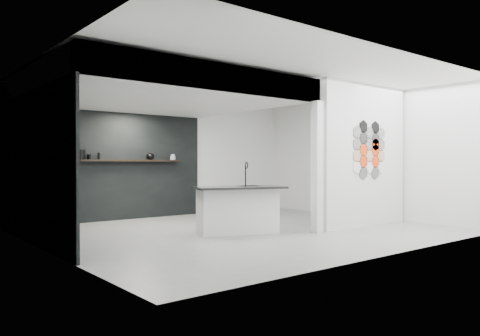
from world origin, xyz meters
name	(u,v)px	position (x,y,z in m)	size (l,w,h in m)	color
floor	(246,231)	(0.00, 0.00, -0.01)	(7.00, 6.00, 0.01)	gray
partition_panel	(365,155)	(2.23, -1.00, 1.40)	(2.45, 0.15, 2.80)	silver
bay_clad_back	(112,166)	(-1.30, 2.97, 1.18)	(4.40, 0.04, 2.35)	black
bay_clad_left	(32,168)	(-3.47, 1.00, 1.18)	(0.04, 4.00, 2.35)	black
bulkhead	(157,92)	(-1.30, 1.00, 2.55)	(4.40, 4.00, 0.40)	silver
corner_column	(317,167)	(0.82, -1.00, 1.18)	(0.16, 0.16, 2.35)	silver
fascia_beam	(219,77)	(-1.30, -0.92, 2.55)	(4.40, 0.16, 0.40)	silver
wall_basin	(51,189)	(-3.24, 0.80, 0.85)	(0.40, 0.60, 0.12)	silver
display_shelf	(119,160)	(-1.20, 2.87, 1.30)	(3.00, 0.15, 0.04)	black
kitchen_island	(238,209)	(-0.35, -0.20, 0.43)	(1.72, 1.17, 1.27)	silver
stockpot	(79,154)	(-2.05, 2.87, 1.42)	(0.24, 0.24, 0.20)	black
kettle	(150,156)	(-0.44, 2.87, 1.40)	(0.18, 0.18, 0.15)	black
glass_bowl	(173,158)	(0.15, 2.87, 1.36)	(0.12, 0.12, 0.09)	gray
glass_vase	(173,157)	(0.15, 2.87, 1.39)	(0.09, 0.09, 0.13)	gray
bottle_dark	(99,156)	(-1.64, 2.87, 1.39)	(0.05, 0.05, 0.14)	black
utensil_cup	(89,157)	(-1.85, 2.87, 1.37)	(0.09, 0.09, 0.11)	black
hex_tile_cluster	(370,150)	(2.26, -1.09, 1.50)	(1.04, 0.02, 1.16)	white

